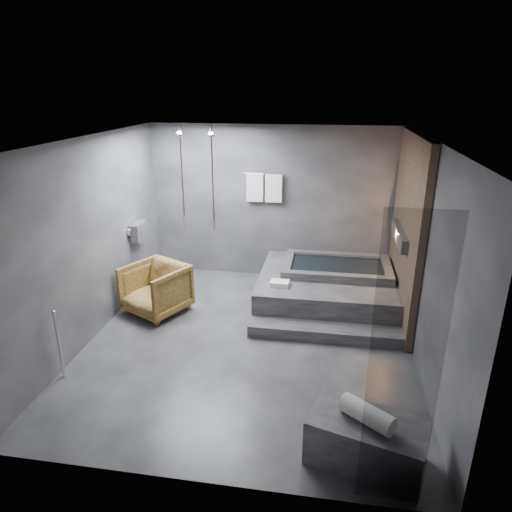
# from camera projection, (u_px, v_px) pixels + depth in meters

# --- Properties ---
(room) EXTENTS (5.00, 5.04, 2.82)m
(room) POSITION_uv_depth(u_px,v_px,m) (281.00, 221.00, 6.06)
(room) COLOR #28282B
(room) RESTS_ON ground
(tub_deck) EXTENTS (2.20, 2.00, 0.50)m
(tub_deck) POSITION_uv_depth(u_px,v_px,m) (326.00, 288.00, 7.60)
(tub_deck) COLOR #2D2D2F
(tub_deck) RESTS_ON ground
(tub_step) EXTENTS (2.20, 0.36, 0.18)m
(tub_step) POSITION_uv_depth(u_px,v_px,m) (324.00, 332.00, 6.57)
(tub_step) COLOR #2D2D2F
(tub_step) RESTS_ON ground
(concrete_bench) EXTENTS (1.20, 0.87, 0.48)m
(concrete_bench) POSITION_uv_depth(u_px,v_px,m) (366.00, 441.00, 4.35)
(concrete_bench) COLOR #313133
(concrete_bench) RESTS_ON ground
(driftwood_chair) EXTENTS (1.16, 1.17, 0.80)m
(driftwood_chair) POSITION_uv_depth(u_px,v_px,m) (156.00, 289.00, 7.22)
(driftwood_chair) COLOR #4C3313
(driftwood_chair) RESTS_ON ground
(rolled_towel) EXTENTS (0.53, 0.46, 0.19)m
(rolled_towel) POSITION_uv_depth(u_px,v_px,m) (367.00, 414.00, 4.21)
(rolled_towel) COLOR white
(rolled_towel) RESTS_ON concrete_bench
(deck_towel) EXTENTS (0.29, 0.22, 0.08)m
(deck_towel) POSITION_uv_depth(u_px,v_px,m) (280.00, 283.00, 7.09)
(deck_towel) COLOR white
(deck_towel) RESTS_ON tub_deck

